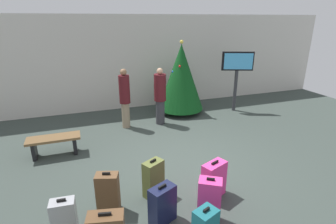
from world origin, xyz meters
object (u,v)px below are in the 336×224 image
at_px(traveller_0, 160,95).
at_px(suitcase_8, 209,201).
at_px(flight_info_kiosk, 237,69).
at_px(suitcase_2, 153,179).
at_px(suitcase_3, 108,193).
at_px(traveller_1, 125,97).
at_px(suitcase_5, 214,180).
at_px(holiday_tree, 181,77).
at_px(suitcase_7, 162,205).
at_px(waiting_bench, 54,142).
at_px(suitcase_4, 64,218).

bearing_deg(traveller_0, suitcase_8, -97.26).
height_order(flight_info_kiosk, traveller_0, flight_info_kiosk).
height_order(flight_info_kiosk, suitcase_8, flight_info_kiosk).
relative_size(suitcase_2, suitcase_3, 0.98).
height_order(traveller_1, suitcase_5, traveller_1).
relative_size(holiday_tree, suitcase_2, 3.31).
relative_size(suitcase_2, suitcase_7, 1.09).
relative_size(traveller_1, suitcase_5, 2.47).
relative_size(suitcase_3, suitcase_7, 1.11).
bearing_deg(suitcase_2, traveller_1, 87.80).
relative_size(suitcase_7, suitcase_8, 0.84).
height_order(traveller_0, suitcase_3, traveller_0).
xyz_separation_m(flight_info_kiosk, suitcase_5, (-3.06, -4.09, -1.16)).
bearing_deg(suitcase_3, flight_info_kiosk, 37.92).
relative_size(flight_info_kiosk, traveller_0, 1.18).
distance_m(suitcase_2, suitcase_5, 1.11).
distance_m(holiday_tree, waiting_bench, 4.53).
height_order(holiday_tree, suitcase_8, holiday_tree).
relative_size(waiting_bench, suitcase_3, 1.59).
distance_m(traveller_0, traveller_1, 1.08).
bearing_deg(holiday_tree, flight_info_kiosk, -12.72).
bearing_deg(suitcase_8, holiday_tree, 73.09).
bearing_deg(holiday_tree, traveller_0, -142.49).
relative_size(flight_info_kiosk, suitcase_8, 2.54).
bearing_deg(holiday_tree, suitcase_8, -106.91).
bearing_deg(suitcase_4, holiday_tree, 50.92).
distance_m(waiting_bench, traveller_1, 2.36).
relative_size(suitcase_2, suitcase_8, 0.92).
bearing_deg(suitcase_8, suitcase_3, 152.49).
height_order(flight_info_kiosk, suitcase_5, flight_info_kiosk).
bearing_deg(suitcase_7, suitcase_2, 85.67).
xyz_separation_m(suitcase_2, suitcase_3, (-0.85, -0.16, 0.01)).
relative_size(traveller_1, suitcase_8, 2.18).
bearing_deg(suitcase_5, suitcase_2, 159.87).
bearing_deg(suitcase_4, suitcase_5, 2.01).
xyz_separation_m(traveller_0, suitcase_3, (-2.05, -3.53, -0.57)).
bearing_deg(flight_info_kiosk, waiting_bench, -166.39).
distance_m(traveller_1, suitcase_3, 3.77).
relative_size(suitcase_3, suitcase_4, 1.17).
distance_m(traveller_0, suitcase_4, 4.77).
bearing_deg(suitcase_5, holiday_tree, 75.67).
bearing_deg(flight_info_kiosk, traveller_1, -176.17).
bearing_deg(suitcase_2, waiting_bench, 128.87).
bearing_deg(suitcase_2, suitcase_3, -169.33).
bearing_deg(waiting_bench, flight_info_kiosk, 13.61).
bearing_deg(flight_info_kiosk, suitcase_3, -142.08).
bearing_deg(suitcase_2, suitcase_7, -94.33).
height_order(flight_info_kiosk, suitcase_4, flight_info_kiosk).
relative_size(flight_info_kiosk, suitcase_4, 3.20).
relative_size(holiday_tree, traveller_0, 1.41).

